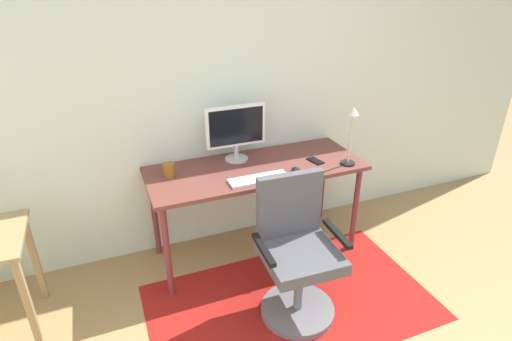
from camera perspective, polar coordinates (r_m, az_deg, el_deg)
wall_back at (r=3.27m, az=-1.77°, el=11.90°), size 6.00×0.10×2.60m
area_rug at (r=3.04m, az=4.84°, el=-17.74°), size 1.95×1.12×0.01m
desk at (r=3.12m, az=-0.00°, el=-0.69°), size 1.63×0.64×0.77m
monitor at (r=3.11m, az=-2.82°, el=5.82°), size 0.46×0.18×0.43m
keyboard at (r=2.89m, az=0.39°, el=-1.17°), size 0.43×0.13×0.02m
computer_mouse at (r=3.01m, az=5.65°, el=0.03°), size 0.06×0.10×0.03m
coffee_cup at (r=2.99m, az=-11.96°, el=0.06°), size 0.08×0.08×0.10m
cell_phone at (r=3.21m, az=8.24°, el=1.35°), size 0.10×0.15×0.01m
desk_lamp at (r=3.10m, az=13.12°, el=5.82°), size 0.11×0.11×0.45m
office_chair at (r=2.74m, az=5.65°, el=-12.09°), size 0.55×0.50×0.96m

